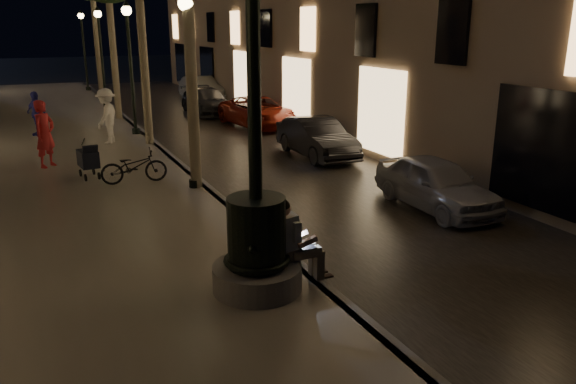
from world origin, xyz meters
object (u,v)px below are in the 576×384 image
seated_man_laptop (293,239)px  pedestrian_red (45,134)px  car_rear (207,101)px  lamp_curb_d (83,40)px  stroller (88,159)px  fountain_lamppost (256,228)px  lamp_curb_c (101,44)px  lamp_curb_a (189,66)px  car_second (317,138)px  car_third (258,112)px  bicycle (134,166)px  lamp_curb_b (130,51)px  car_fifth (201,88)px  car_front (436,183)px  pedestrian_blue (36,114)px  pedestrian_white (107,116)px

seated_man_laptop → pedestrian_red: size_ratio=0.73×
car_rear → lamp_curb_d: bearing=110.9°
seated_man_laptop → stroller: 8.35m
fountain_lamppost → lamp_curb_c: bearing=88.2°
lamp_curb_a → car_second: size_ratio=1.26×
lamp_curb_a → lamp_curb_c: (0.00, 16.00, 0.00)m
fountain_lamppost → car_second: size_ratio=1.36×
lamp_curb_d → car_rear: (4.30, -11.11, -2.63)m
car_second → fountain_lamppost: bearing=-121.5°
car_third → bicycle: (-6.54, -7.50, 0.02)m
lamp_curb_b → pedestrian_red: bearing=-128.4°
stroller → car_third: (7.55, 6.50, -0.11)m
car_fifth → car_front: bearing=-95.1°
lamp_curb_c → car_front: size_ratio=1.35×
lamp_curb_a → stroller: (-2.32, 2.04, -2.50)m
lamp_curb_b → pedestrian_red: (-3.27, -4.12, -2.07)m
car_third → seated_man_laptop: bearing=-115.2°
lamp_curb_a → seated_man_laptop: bearing=-90.8°
lamp_curb_a → bicycle: (-1.31, 1.05, -2.59)m
pedestrian_red → car_front: bearing=-87.3°
car_fifth → lamp_curb_d: bearing=128.5°
car_front → fountain_lamppost: bearing=-153.5°
lamp_curb_d → car_fifth: (5.50, -6.13, -2.57)m
car_second → lamp_curb_d: bearing=104.2°
car_front → pedestrian_red: size_ratio=1.85×
lamp_curb_d → pedestrian_blue: lamp_curb_d is taller
car_front → car_second: car_second is taller
seated_man_laptop → lamp_curb_b: bearing=89.6°
stroller → pedestrian_red: (-0.94, 1.84, 0.43)m
car_front → bicycle: (-6.15, 4.52, 0.03)m
lamp_curb_c → lamp_curb_d: size_ratio=1.00×
pedestrian_blue → fountain_lamppost: bearing=-26.3°
car_front → car_rear: (-0.55, 16.36, 0.00)m
fountain_lamppost → pedestrian_red: (-2.57, 9.88, -0.05)m
lamp_curb_d → stroller: (-2.32, -21.96, -2.50)m
car_second → pedestrian_red: (-8.08, 1.41, 0.53)m
lamp_curb_d → bicycle: (-1.31, -22.95, -2.59)m
car_front → car_third: car_third is taller
stroller → car_third: stroller is taller
car_front → pedestrian_blue: pedestrian_blue is taller
pedestrian_blue → bicycle: size_ratio=0.97×
pedestrian_red → bicycle: pedestrian_red is taller
car_front → stroller: bearing=144.4°
lamp_curb_b → lamp_curb_d: (0.00, 16.00, 0.00)m
lamp_curb_b → lamp_curb_c: bearing=90.0°
seated_man_laptop → pedestrian_white: 12.69m
seated_man_laptop → lamp_curb_b: lamp_curb_b is taller
fountain_lamppost → pedestrian_red: 10.21m
seated_man_laptop → car_fifth: size_ratio=0.35×
car_third → lamp_curb_b: bearing=-179.2°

